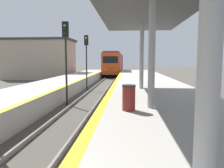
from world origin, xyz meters
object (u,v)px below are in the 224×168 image
(signal_mid, at_px, (66,48))
(signal_far, at_px, (86,52))
(train, at_px, (115,64))
(trash_bin, at_px, (129,98))

(signal_mid, relative_size, signal_far, 1.00)
(train, height_order, signal_far, signal_far)
(signal_mid, distance_m, trash_bin, 7.01)
(trash_bin, bearing_deg, train, 94.11)
(signal_far, bearing_deg, train, 87.22)
(train, distance_m, signal_mid, 31.18)
(signal_far, relative_size, trash_bin, 5.69)
(signal_mid, height_order, signal_far, same)
(train, xyz_separation_m, signal_mid, (-1.11, -31.13, 1.33))
(train, distance_m, trash_bin, 36.80)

